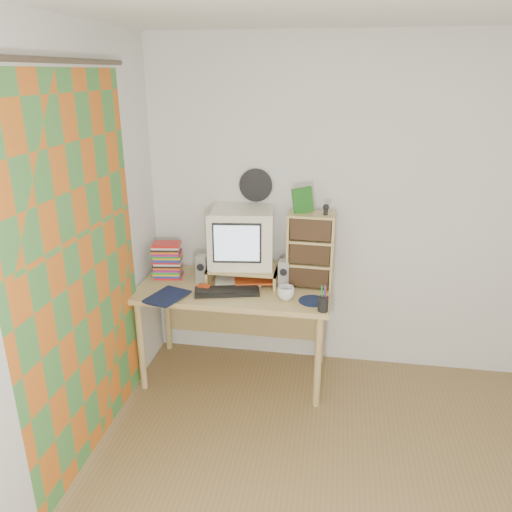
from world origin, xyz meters
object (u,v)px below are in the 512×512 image
(keyboard, at_px, (227,291))
(desk, at_px, (236,299))
(cd_rack, at_px, (311,251))
(diary, at_px, (155,292))
(dvd_stack, at_px, (167,259))
(crt_monitor, at_px, (242,237))
(mug, at_px, (286,293))

(keyboard, bearing_deg, desk, 68.48)
(cd_rack, xyz_separation_m, diary, (-1.06, -0.35, -0.25))
(cd_rack, bearing_deg, diary, -159.40)
(desk, bearing_deg, keyboard, -97.74)
(dvd_stack, xyz_separation_m, diary, (0.02, -0.34, -0.12))
(desk, relative_size, crt_monitor, 3.15)
(diary, bearing_deg, dvd_stack, 111.21)
(crt_monitor, distance_m, cd_rack, 0.52)
(crt_monitor, relative_size, keyboard, 0.98)
(cd_rack, bearing_deg, desk, -173.62)
(keyboard, relative_size, mug, 3.82)
(desk, xyz_separation_m, mug, (0.40, -0.22, 0.18))
(keyboard, xyz_separation_m, dvd_stack, (-0.51, 0.23, 0.13))
(desk, xyz_separation_m, crt_monitor, (0.03, 0.09, 0.47))
(desk, xyz_separation_m, keyboard, (-0.03, -0.20, 0.15))
(crt_monitor, bearing_deg, cd_rack, -12.84)
(mug, xyz_separation_m, diary, (-0.91, -0.09, -0.02))
(desk, xyz_separation_m, dvd_stack, (-0.54, 0.03, 0.28))
(keyboard, height_order, cd_rack, cd_rack)
(desk, relative_size, diary, 5.37)
(diary, bearing_deg, desk, 49.16)
(desk, height_order, diary, diary)
(dvd_stack, relative_size, mug, 2.43)
(crt_monitor, xyz_separation_m, dvd_stack, (-0.56, -0.06, -0.19))
(keyboard, xyz_separation_m, diary, (-0.49, -0.11, 0.01))
(dvd_stack, distance_m, diary, 0.36)
(keyboard, height_order, dvd_stack, dvd_stack)
(crt_monitor, xyz_separation_m, keyboard, (-0.05, -0.28, -0.32))
(crt_monitor, xyz_separation_m, mug, (0.37, -0.31, -0.28))
(dvd_stack, height_order, diary, dvd_stack)
(keyboard, distance_m, cd_rack, 0.67)
(keyboard, xyz_separation_m, mug, (0.42, -0.03, 0.03))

